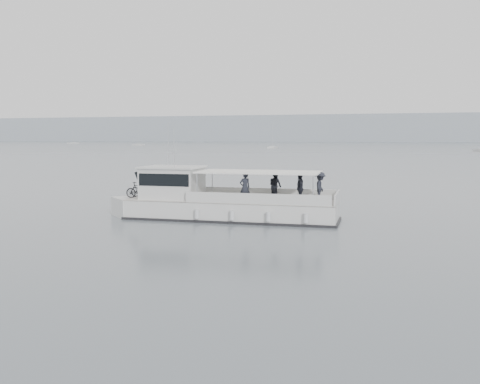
% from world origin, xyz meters
% --- Properties ---
extents(ground, '(1400.00, 1400.00, 0.00)m').
position_xyz_m(ground, '(0.00, 0.00, 0.00)').
color(ground, slate).
rests_on(ground, ground).
extents(headland, '(1400.00, 90.00, 28.00)m').
position_xyz_m(headland, '(0.00, 560.00, 14.00)').
color(headland, '#939EA8').
rests_on(headland, ground).
extents(tour_boat, '(13.85, 3.92, 5.77)m').
position_xyz_m(tour_boat, '(-4.85, -3.61, 0.95)').
color(tour_boat, silver).
rests_on(tour_boat, ground).
extents(moored_fleet, '(463.96, 358.99, 10.70)m').
position_xyz_m(moored_fleet, '(-36.10, 206.57, 0.36)').
color(moored_fleet, silver).
rests_on(moored_fleet, ground).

